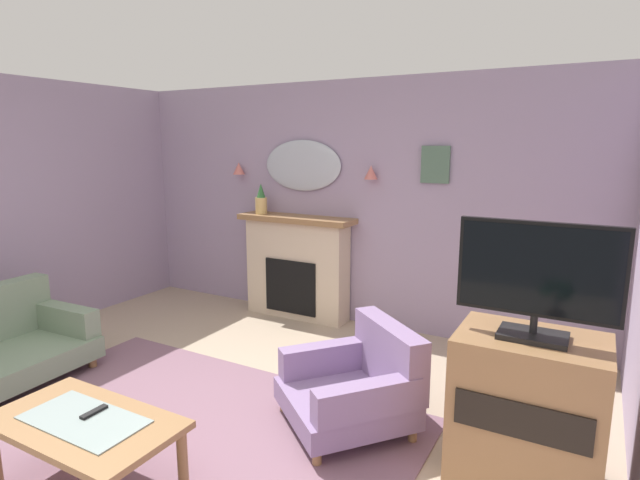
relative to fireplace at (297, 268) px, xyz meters
name	(u,v)px	position (x,y,z in m)	size (l,w,h in m)	color
floor	(137,466)	(0.52, -2.77, -0.62)	(6.39, 6.89, 0.10)	tan
wall_back	(347,204)	(0.52, 0.22, 0.73)	(6.39, 0.10, 2.61)	#9E8CA8
patterned_rug	(160,442)	(0.52, -2.57, -0.56)	(3.20, 2.40, 0.01)	#7F5B6B
fireplace	(297,268)	(0.00, 0.00, 0.00)	(1.36, 0.36, 1.16)	beige
mantel_vase_left	(261,201)	(-0.45, -0.03, 0.74)	(0.13, 0.13, 0.35)	tan
wall_mirror	(302,166)	(0.00, 0.14, 1.14)	(0.96, 0.06, 0.56)	#B2BCC6
wall_sconce_left	(239,168)	(-0.85, 0.09, 1.09)	(0.14, 0.14, 0.14)	#D17066
wall_sconce_right	(371,172)	(0.85, 0.09, 1.09)	(0.14, 0.14, 0.14)	#D17066
framed_picture	(435,165)	(1.50, 0.15, 1.18)	(0.28, 0.03, 0.36)	#4C6B56
coffee_table	(85,429)	(0.53, -3.10, -0.19)	(1.10, 0.60, 0.45)	olive
tv_remote	(94,412)	(0.52, -3.03, -0.12)	(0.04, 0.16, 0.02)	black
armchair_by_coffee_table	(358,383)	(1.56, -1.72, -0.27)	(1.14, 1.14, 0.71)	gray
tv_cabinet	(527,411)	(2.67, -1.83, -0.12)	(0.80, 0.57, 0.90)	olive
tv_flatscreen	(538,277)	(2.67, -1.85, 0.68)	(0.84, 0.24, 0.65)	black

